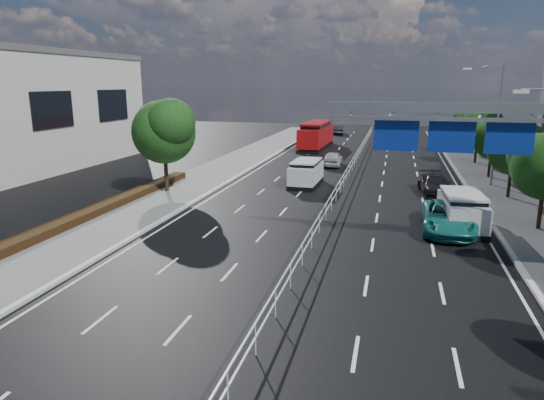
% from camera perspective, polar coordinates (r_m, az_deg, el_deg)
% --- Properties ---
extents(ground, '(160.00, 160.00, 0.00)m').
position_cam_1_polar(ground, '(15.38, -1.09, -16.27)').
color(ground, black).
rests_on(ground, ground).
extents(kerb_near, '(0.25, 140.00, 0.15)m').
position_cam_1_polar(kerb_near, '(19.50, -28.07, -10.99)').
color(kerb_near, silver).
rests_on(kerb_near, ground).
extents(median_fence, '(0.05, 85.00, 1.02)m').
position_cam_1_polar(median_fence, '(36.24, 8.32, 2.13)').
color(median_fence, silver).
rests_on(median_fence, ground).
extents(hedge_near, '(1.00, 36.00, 0.44)m').
position_cam_1_polar(hedge_near, '(25.61, -27.91, -4.58)').
color(hedge_near, black).
rests_on(hedge_near, sidewalk_near).
extents(overhead_gantry, '(10.24, 0.38, 7.45)m').
position_cam_1_polar(overhead_gantry, '(23.22, 22.26, 7.54)').
color(overhead_gantry, gray).
rests_on(overhead_gantry, ground).
extents(streetlight_far, '(2.78, 2.40, 9.00)m').
position_cam_1_polar(streetlight_far, '(39.55, 24.63, 8.86)').
color(streetlight_far, gray).
rests_on(streetlight_far, ground).
extents(near_tree_back, '(4.84, 4.51, 6.69)m').
position_cam_1_polar(near_tree_back, '(34.63, -12.55, 8.26)').
color(near_tree_back, black).
rests_on(near_tree_back, ground).
extents(far_tree_e, '(3.63, 3.38, 5.13)m').
position_cam_1_polar(far_tree_e, '(35.91, 26.63, 5.63)').
color(far_tree_e, black).
rests_on(far_tree_e, ground).
extents(far_tree_f, '(3.52, 3.28, 5.02)m').
position_cam_1_polar(far_tree_f, '(43.23, 24.59, 6.87)').
color(far_tree_f, black).
rests_on(far_tree_f, ground).
extents(far_tree_g, '(3.96, 3.69, 5.45)m').
position_cam_1_polar(far_tree_g, '(50.57, 23.17, 8.12)').
color(far_tree_g, black).
rests_on(far_tree_g, ground).
extents(far_tree_h, '(3.41, 3.18, 4.91)m').
position_cam_1_polar(far_tree_h, '(58.00, 22.05, 8.46)').
color(far_tree_h, black).
rests_on(far_tree_h, ground).
extents(white_minivan, '(2.08, 4.57, 1.96)m').
position_cam_1_polar(white_minivan, '(37.04, 4.03, 3.18)').
color(white_minivan, black).
rests_on(white_minivan, ground).
extents(red_bus, '(2.82, 10.59, 3.14)m').
position_cam_1_polar(red_bus, '(58.61, 5.22, 7.68)').
color(red_bus, black).
rests_on(red_bus, ground).
extents(near_car_silver, '(1.72, 4.09, 1.38)m').
position_cam_1_polar(near_car_silver, '(46.15, 7.18, 4.84)').
color(near_car_silver, '#ACAEB3').
rests_on(near_car_silver, ground).
extents(near_car_dark, '(1.80, 4.22, 1.35)m').
position_cam_1_polar(near_car_dark, '(75.23, 7.82, 8.18)').
color(near_car_dark, black).
rests_on(near_car_dark, ground).
extents(silver_minivan, '(2.29, 4.88, 1.98)m').
position_cam_1_polar(silver_minivan, '(27.92, 21.44, -1.19)').
color(silver_minivan, black).
rests_on(silver_minivan, ground).
extents(parked_car_teal, '(2.68, 5.59, 1.54)m').
position_cam_1_polar(parked_car_teal, '(27.12, 19.98, -1.94)').
color(parked_car_teal, '#19726E').
rests_on(parked_car_teal, ground).
extents(parked_car_dark, '(2.44, 4.89, 1.36)m').
position_cam_1_polar(parked_car_dark, '(36.04, 18.64, 1.74)').
color(parked_car_dark, black).
rests_on(parked_car_dark, ground).
extents(pedestrian_b, '(0.89, 0.76, 1.60)m').
position_cam_1_polar(pedestrian_b, '(39.02, 28.61, 2.03)').
color(pedestrian_b, gray).
rests_on(pedestrian_b, sidewalk_far).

